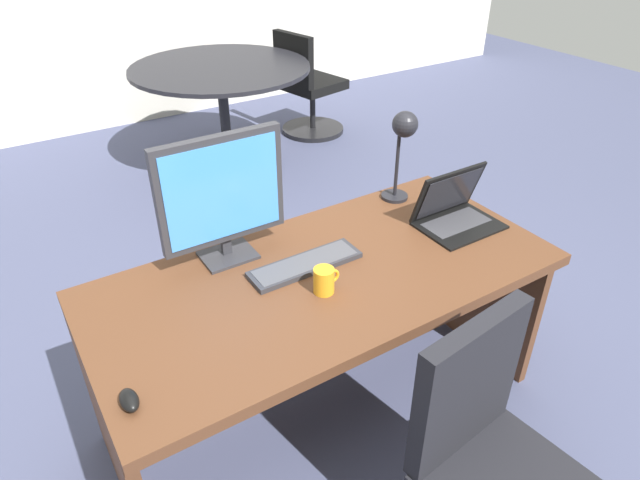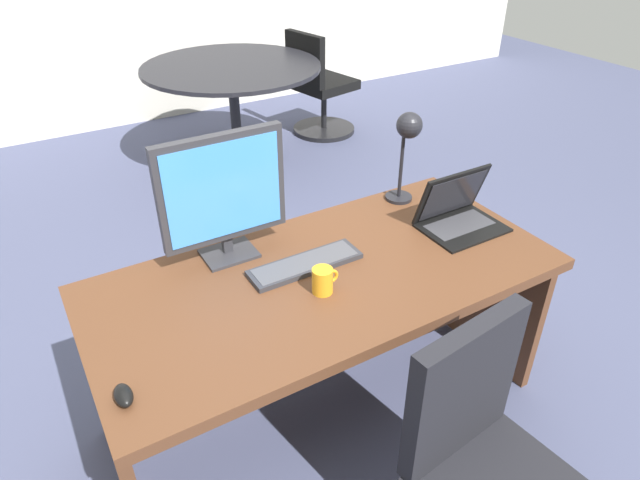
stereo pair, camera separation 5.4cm
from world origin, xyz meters
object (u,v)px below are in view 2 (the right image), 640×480
object	(u,v)px
keyboard	(305,264)
desk_lamp	(407,138)
coffee_mug	(323,280)
laptop	(456,209)
desk	(320,306)
meeting_table	(233,89)
mouse	(123,395)
monitor	(223,192)
meeting_chair_near	(319,93)

from	to	relation	value
keyboard	desk_lamp	xyz separation A→B (m)	(0.62, 0.22, 0.29)
coffee_mug	desk_lamp	bearing A→B (deg)	30.92
laptop	desk_lamp	distance (m)	0.36
desk	coffee_mug	bearing A→B (deg)	-115.90
keyboard	coffee_mug	world-z (taller)	coffee_mug
desk	coffee_mug	xyz separation A→B (m)	(-0.07, -0.13, 0.24)
keyboard	coffee_mug	xyz separation A→B (m)	(-0.02, -0.16, 0.04)
keyboard	desk_lamp	size ratio (longest dim) A/B	1.05
keyboard	meeting_table	xyz separation A→B (m)	(0.76, 2.50, -0.14)
mouse	desk_lamp	world-z (taller)	desk_lamp
mouse	desk_lamp	xyz separation A→B (m)	(1.37, 0.53, 0.28)
keyboard	mouse	bearing A→B (deg)	-157.83
laptop	desk	bearing A→B (deg)	178.32
desk_lamp	meeting_table	xyz separation A→B (m)	(0.14, 2.27, -0.43)
laptop	keyboard	world-z (taller)	laptop
coffee_mug	laptop	bearing A→B (deg)	9.25
desk	keyboard	world-z (taller)	keyboard
desk_lamp	meeting_table	world-z (taller)	desk_lamp
keyboard	meeting_table	world-z (taller)	meeting_table
monitor	keyboard	xyz separation A→B (m)	(0.21, -0.22, -0.26)
keyboard	desk	bearing A→B (deg)	-31.26
monitor	desk_lamp	size ratio (longest dim) A/B	1.18
keyboard	coffee_mug	size ratio (longest dim) A/B	4.33
desk	mouse	bearing A→B (deg)	-160.77
laptop	coffee_mug	distance (m)	0.72
monitor	coffee_mug	bearing A→B (deg)	-62.97
meeting_chair_near	coffee_mug	bearing A→B (deg)	-120.29
laptop	meeting_chair_near	world-z (taller)	laptop
monitor	coffee_mug	distance (m)	0.48
desk	monitor	bearing A→B (deg)	136.67
monitor	keyboard	world-z (taller)	monitor
desk	meeting_table	size ratio (longest dim) A/B	1.27
mouse	coffee_mug	world-z (taller)	coffee_mug
laptop	coffee_mug	size ratio (longest dim) A/B	3.30
desk	monitor	world-z (taller)	monitor
laptop	keyboard	distance (m)	0.70
laptop	mouse	distance (m)	1.46
keyboard	meeting_table	distance (m)	2.61
laptop	meeting_table	world-z (taller)	laptop
mouse	coffee_mug	bearing A→B (deg)	10.98
meeting_chair_near	desk_lamp	bearing A→B (deg)	-112.46
meeting_table	keyboard	bearing A→B (deg)	-107.02
coffee_mug	desk	bearing A→B (deg)	64.10
desk	desk_lamp	bearing A→B (deg)	23.45
monitor	desk_lamp	xyz separation A→B (m)	(0.84, 0.01, 0.03)
coffee_mug	meeting_chair_near	bearing A→B (deg)	59.71
monitor	desk	bearing A→B (deg)	-43.33
desk_lamp	meeting_chair_near	xyz separation A→B (m)	(1.01, 2.45, -0.65)
keyboard	meeting_chair_near	distance (m)	3.16
laptop	meeting_chair_near	bearing A→B (deg)	70.83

